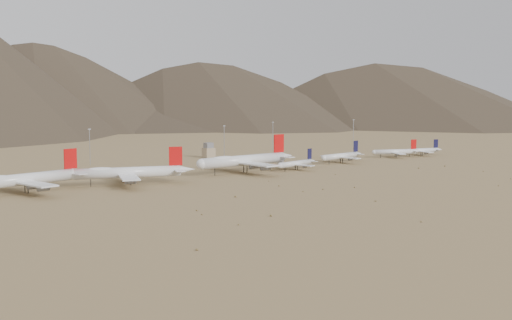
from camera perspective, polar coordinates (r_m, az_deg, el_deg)
ground at (r=387.54m, az=1.08°, el=-1.58°), size 3000.00×3000.00×0.00m
widebody_west at (r=348.19m, az=-19.89°, el=-1.61°), size 70.07×55.14×21.17m
widebody_centre at (r=363.42m, az=-11.25°, el=-1.08°), size 67.59×53.67×20.75m
widebody_east at (r=410.40m, az=-1.06°, el=-0.02°), size 78.64×60.70×23.36m
narrowbody_a at (r=427.23m, az=3.64°, el=-0.30°), size 39.25×28.91×13.19m
narrowbody_b at (r=472.52m, az=7.64°, el=0.36°), size 45.98×33.50×15.26m
narrowbody_c at (r=518.07m, az=12.35°, el=0.73°), size 40.03×30.01×13.91m
narrowbody_d at (r=538.41m, az=14.54°, el=0.83°), size 38.18×28.00×12.76m
control_tower at (r=502.95m, az=-4.24°, el=0.79°), size 8.00×8.00×12.00m
mast_west at (r=470.12m, az=-14.56°, el=1.32°), size 2.00×0.60×25.70m
mast_centre at (r=499.28m, az=-2.85°, el=1.78°), size 2.00×0.60×25.70m
mast_east at (r=557.75m, az=1.51°, el=2.24°), size 2.00×0.60×25.70m
mast_far_east at (r=614.36m, az=8.65°, el=2.53°), size 2.00×0.60×25.70m
desert_scrub at (r=356.17m, az=14.26°, el=-2.40°), size 425.86×165.60×0.89m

